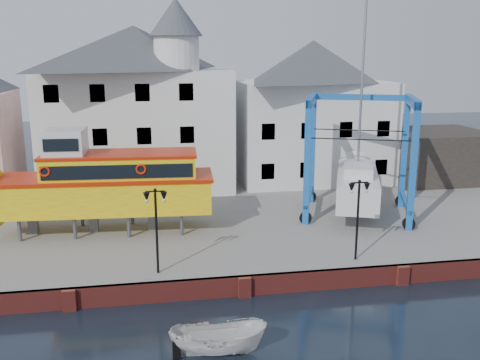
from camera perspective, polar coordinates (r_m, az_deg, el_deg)
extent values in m
plane|color=black|center=(26.04, 0.46, -12.31)|extent=(140.00, 140.00, 0.00)
cube|color=slate|center=(35.99, -2.66, -4.00)|extent=(44.00, 22.00, 1.00)
cube|color=maroon|center=(25.93, 0.42, -11.20)|extent=(44.00, 0.25, 1.00)
cube|color=maroon|center=(25.72, -17.75, -12.11)|extent=(0.60, 0.36, 1.00)
cube|color=maroon|center=(25.78, 0.49, -11.36)|extent=(0.60, 0.36, 1.00)
cube|color=maroon|center=(28.21, 16.93, -9.71)|extent=(0.60, 0.36, 1.00)
cube|color=silver|center=(41.97, -10.86, 5.31)|extent=(14.00, 8.00, 9.00)
pyramid|color=#393B42|center=(41.55, -11.24, 13.66)|extent=(14.00, 8.00, 3.20)
cube|color=black|center=(39.11, -18.82, -0.10)|extent=(1.00, 0.08, 1.20)
cube|color=black|center=(38.74, -14.44, 0.07)|extent=(1.00, 0.08, 1.20)
cube|color=black|center=(38.60, -10.00, 0.25)|extent=(1.00, 0.08, 1.20)
cube|color=black|center=(38.69, -5.56, 0.43)|extent=(1.00, 0.08, 1.20)
cube|color=black|center=(38.55, -19.16, 4.23)|extent=(1.00, 0.08, 1.20)
cube|color=black|center=(38.17, -14.70, 4.45)|extent=(1.00, 0.08, 1.20)
cube|color=black|center=(38.03, -10.19, 4.65)|extent=(1.00, 0.08, 1.20)
cube|color=black|center=(38.12, -5.66, 4.82)|extent=(1.00, 0.08, 1.20)
cube|color=black|center=(38.21, -19.51, 8.67)|extent=(1.00, 0.08, 1.20)
cube|color=black|center=(37.83, -14.98, 8.94)|extent=(1.00, 0.08, 1.20)
cube|color=black|center=(37.69, -10.38, 9.16)|extent=(1.00, 0.08, 1.20)
cube|color=black|center=(37.78, -5.77, 9.32)|extent=(1.00, 0.08, 1.20)
cylinder|color=silver|center=(39.20, -6.78, 13.26)|extent=(3.20, 3.20, 2.40)
cone|color=#393B42|center=(39.27, -6.89, 16.90)|extent=(3.80, 3.80, 2.60)
cube|color=silver|center=(44.52, 7.57, 5.25)|extent=(12.00, 8.00, 8.00)
pyramid|color=#393B42|center=(44.07, 7.80, 12.48)|extent=(12.00, 8.00, 3.20)
cube|color=black|center=(40.04, 2.98, 0.92)|extent=(1.00, 0.08, 1.20)
cube|color=black|center=(40.79, 7.09, 1.08)|extent=(1.00, 0.08, 1.20)
cube|color=black|center=(41.75, 11.04, 1.22)|extent=(1.00, 0.08, 1.20)
cube|color=black|center=(42.90, 14.79, 1.34)|extent=(1.00, 0.08, 1.20)
cube|color=black|center=(39.49, 3.03, 5.17)|extent=(1.00, 0.08, 1.20)
cube|color=black|center=(40.25, 7.22, 5.25)|extent=(1.00, 0.08, 1.20)
cube|color=black|center=(41.23, 11.23, 5.29)|extent=(1.00, 0.08, 1.20)
cube|color=black|center=(42.39, 15.04, 5.31)|extent=(1.00, 0.08, 1.20)
cube|color=black|center=(47.03, 19.96, 2.52)|extent=(8.00, 7.00, 4.00)
cylinder|color=black|center=(25.65, -8.88, -5.63)|extent=(0.12, 0.12, 4.00)
cube|color=black|center=(25.06, -9.05, -1.20)|extent=(0.90, 0.06, 0.06)
sphere|color=black|center=(25.04, -9.05, -1.05)|extent=(0.16, 0.16, 0.16)
cone|color=black|center=(25.13, -9.94, -1.83)|extent=(0.32, 0.32, 0.45)
sphere|color=silver|center=(25.18, -9.92, -2.23)|extent=(0.18, 0.18, 0.18)
cone|color=black|center=(25.13, -8.11, -1.76)|extent=(0.32, 0.32, 0.45)
sphere|color=silver|center=(25.18, -8.10, -2.16)|extent=(0.18, 0.18, 0.18)
cylinder|color=black|center=(27.60, 12.41, -4.40)|extent=(0.12, 0.12, 4.00)
cube|color=black|center=(27.05, 12.63, -0.27)|extent=(0.90, 0.06, 0.06)
sphere|color=black|center=(27.03, 12.64, -0.12)|extent=(0.16, 0.16, 0.16)
cone|color=black|center=(26.97, 11.81, -0.86)|extent=(0.32, 0.32, 0.45)
sphere|color=silver|center=(27.01, 11.79, -1.23)|extent=(0.18, 0.18, 0.18)
cone|color=black|center=(27.27, 13.38, -0.78)|extent=(0.32, 0.32, 0.45)
sphere|color=silver|center=(27.31, 13.36, -1.15)|extent=(0.18, 0.18, 0.18)
cylinder|color=#59595E|center=(32.38, -22.46, -4.96)|extent=(0.21, 0.21, 1.29)
cylinder|color=#59595E|center=(34.58, -21.39, -3.71)|extent=(0.21, 0.21, 1.29)
cylinder|color=#59595E|center=(31.66, -17.21, -4.94)|extent=(0.21, 0.21, 1.29)
cylinder|color=#59595E|center=(33.91, -16.48, -3.65)|extent=(0.21, 0.21, 1.29)
cylinder|color=#59595E|center=(31.22, -11.78, -4.86)|extent=(0.21, 0.21, 1.29)
cylinder|color=#59595E|center=(33.50, -11.41, -3.56)|extent=(0.21, 0.21, 1.29)
cylinder|color=#59595E|center=(31.07, -6.23, -4.74)|extent=(0.21, 0.21, 1.29)
cylinder|color=#59595E|center=(33.36, -6.25, -3.45)|extent=(0.21, 0.21, 1.29)
cube|color=#59595E|center=(33.36, -21.20, -4.31)|extent=(0.54, 0.46, 1.29)
cube|color=#59595E|center=(32.64, -15.35, -4.25)|extent=(0.54, 0.46, 1.29)
cube|color=#59595E|center=(32.26, -9.30, -4.14)|extent=(0.54, 0.46, 1.29)
cube|color=orange|center=(32.07, -14.01, -1.53)|extent=(12.20, 3.98, 1.89)
cube|color=#B31E06|center=(31.82, -14.12, 0.26)|extent=(12.46, 4.14, 0.19)
cube|color=orange|center=(31.59, -12.64, 1.37)|extent=(8.75, 3.43, 1.37)
cube|color=black|center=(30.13, -12.94, 0.85)|extent=(8.23, 0.56, 0.77)
cube|color=black|center=(33.03, -12.37, 1.98)|extent=(8.23, 0.56, 0.77)
cube|color=#B31E06|center=(31.44, -12.71, 2.73)|extent=(8.92, 3.53, 0.15)
cube|color=silver|center=(31.80, -18.17, 3.79)|extent=(2.36, 2.36, 1.56)
cube|color=black|center=(30.68, -18.60, 3.55)|extent=(1.88, 0.17, 0.69)
torus|color=#B31E06|center=(30.75, -20.12, 0.86)|extent=(0.61, 0.16, 0.60)
torus|color=#B31E06|center=(29.93, -10.51, 1.14)|extent=(0.61, 0.16, 0.60)
cube|color=#1A589E|center=(32.35, 7.18, 1.74)|extent=(0.49, 0.49, 7.57)
cylinder|color=black|center=(33.22, 7.01, -4.02)|extent=(0.80, 0.52, 0.76)
cube|color=#1A589E|center=(37.28, 7.73, 3.30)|extent=(0.49, 0.49, 7.57)
cylinder|color=black|center=(38.03, 7.57, -1.76)|extent=(0.80, 0.52, 0.76)
cube|color=#1A589E|center=(32.54, 17.98, 1.24)|extent=(0.49, 0.49, 7.57)
cylinder|color=black|center=(33.40, 17.55, -4.48)|extent=(0.80, 0.52, 0.76)
cube|color=#1A589E|center=(37.45, 17.12, 2.86)|extent=(0.49, 0.49, 7.57)
cylinder|color=black|center=(38.19, 16.76, -2.17)|extent=(0.80, 0.52, 0.76)
cube|color=#1A589E|center=(34.31, 7.66, 8.48)|extent=(2.28, 5.19, 0.53)
cube|color=#1A589E|center=(35.43, 7.34, -1.72)|extent=(2.17, 5.15, 0.23)
cube|color=#1A589E|center=(34.49, 17.95, 7.97)|extent=(2.28, 5.19, 0.53)
cube|color=#1A589E|center=(35.60, 17.21, -2.16)|extent=(2.17, 5.15, 0.23)
cube|color=#1A589E|center=(36.77, 12.72, 8.61)|extent=(6.20, 2.67, 0.38)
cube|color=silver|center=(35.16, 12.36, -0.59)|extent=(5.22, 8.47, 1.73)
cone|color=silver|center=(39.85, 12.24, 1.08)|extent=(2.94, 2.50, 2.49)
cube|color=#59595E|center=(35.48, 12.26, -2.54)|extent=(0.94, 1.91, 0.76)
cube|color=silver|center=(34.37, 12.47, 1.12)|extent=(2.77, 3.65, 0.65)
cylinder|color=#99999E|center=(34.71, 12.92, 10.61)|extent=(0.21, 0.21, 11.90)
cube|color=black|center=(32.59, 12.71, 4.24)|extent=(5.55, 2.21, 0.05)
cube|color=black|center=(36.44, 12.57, 5.21)|extent=(5.55, 2.21, 0.05)
imported|color=silver|center=(21.68, -2.32, -18.07)|extent=(3.90, 1.79, 1.46)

